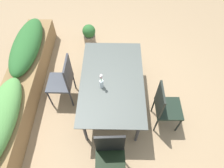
# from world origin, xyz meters

# --- Properties ---
(ground_plane) EXTENTS (12.00, 12.00, 0.00)m
(ground_plane) POSITION_xyz_m (0.00, 0.00, 0.00)
(ground_plane) COLOR #9E7F5B
(dining_table) EXTENTS (1.71, 1.03, 0.70)m
(dining_table) POSITION_xyz_m (0.02, 0.07, 0.65)
(dining_table) COLOR #4C514C
(dining_table) RESTS_ON ground
(chair_far_side) EXTENTS (0.43, 0.43, 1.00)m
(chair_far_side) POSITION_xyz_m (0.12, 0.91, 0.55)
(chair_far_side) COLOR #35383F
(chair_far_side) RESTS_ON ground
(chair_near_left) EXTENTS (0.42, 0.42, 0.96)m
(chair_near_left) POSITION_xyz_m (-0.36, -0.77, 0.53)
(chair_near_left) COLOR black
(chair_near_left) RESTS_ON ground
(chair_end_left) EXTENTS (0.43, 0.43, 1.00)m
(chair_end_left) POSITION_xyz_m (-1.16, 0.07, 0.57)
(chair_end_left) COLOR black
(chair_end_left) RESTS_ON ground
(flower_vase) EXTENTS (0.06, 0.06, 0.30)m
(flower_vase) POSITION_xyz_m (-0.12, 0.23, 0.83)
(flower_vase) COLOR silver
(flower_vase) RESTS_ON dining_table
(planter_box) EXTENTS (3.50, 0.55, 0.79)m
(planter_box) POSITION_xyz_m (0.14, 1.74, 0.37)
(planter_box) COLOR olive
(planter_box) RESTS_ON ground
(potted_plant) EXTENTS (0.29, 0.29, 0.51)m
(potted_plant) POSITION_xyz_m (1.62, 0.62, 0.26)
(potted_plant) COLOR gray
(potted_plant) RESTS_ON ground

